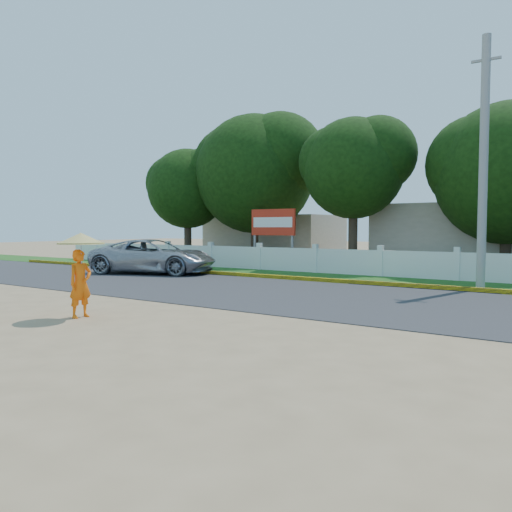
% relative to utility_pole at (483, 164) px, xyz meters
% --- Properties ---
extents(ground, '(120.00, 120.00, 0.00)m').
position_rel_utility_pole_xyz_m(ground, '(-4.21, -9.01, -4.11)').
color(ground, '#9E8460').
rests_on(ground, ground).
extents(road, '(60.00, 7.00, 0.02)m').
position_rel_utility_pole_xyz_m(road, '(-4.21, -4.51, -4.10)').
color(road, '#38383A').
rests_on(road, ground).
extents(grass_verge, '(60.00, 3.50, 0.03)m').
position_rel_utility_pole_xyz_m(grass_verge, '(-4.21, 0.74, -4.10)').
color(grass_verge, '#2D601E').
rests_on(grass_verge, ground).
extents(curb, '(40.00, 0.18, 0.16)m').
position_rel_utility_pole_xyz_m(curb, '(-4.21, -0.96, -4.03)').
color(curb, yellow).
rests_on(curb, ground).
extents(fence, '(40.00, 0.10, 1.10)m').
position_rel_utility_pole_xyz_m(fence, '(-4.21, 2.19, -3.56)').
color(fence, silver).
rests_on(fence, ground).
extents(building_near, '(10.00, 6.00, 3.20)m').
position_rel_utility_pole_xyz_m(building_near, '(-1.21, 8.99, -2.51)').
color(building_near, '#B7AD99').
rests_on(building_near, ground).
extents(building_far, '(8.00, 5.00, 2.80)m').
position_rel_utility_pole_xyz_m(building_far, '(-14.21, 9.99, -2.71)').
color(building_far, '#B7AD99').
rests_on(building_far, ground).
extents(utility_pole, '(0.28, 0.28, 8.23)m').
position_rel_utility_pole_xyz_m(utility_pole, '(0.00, 0.00, 0.00)').
color(utility_pole, gray).
rests_on(utility_pole, ground).
extents(vehicle, '(5.99, 4.18, 1.52)m').
position_rel_utility_pole_xyz_m(vehicle, '(-13.03, -1.99, -3.35)').
color(vehicle, '#9C9EA3').
rests_on(vehicle, ground).
extents(monk_with_parasol, '(1.06, 1.06, 1.92)m').
position_rel_utility_pole_xyz_m(monk_with_parasol, '(-6.54, -10.63, -2.86)').
color(monk_with_parasol, '#FF660D').
rests_on(monk_with_parasol, ground).
extents(billboard, '(2.50, 0.13, 2.95)m').
position_rel_utility_pole_xyz_m(billboard, '(-10.12, 3.28, -1.97)').
color(billboard, gray).
rests_on(billboard, ground).
extents(tree_row, '(32.96, 8.08, 8.43)m').
position_rel_utility_pole_xyz_m(tree_row, '(-2.79, 5.34, 0.68)').
color(tree_row, '#473828').
rests_on(tree_row, ground).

